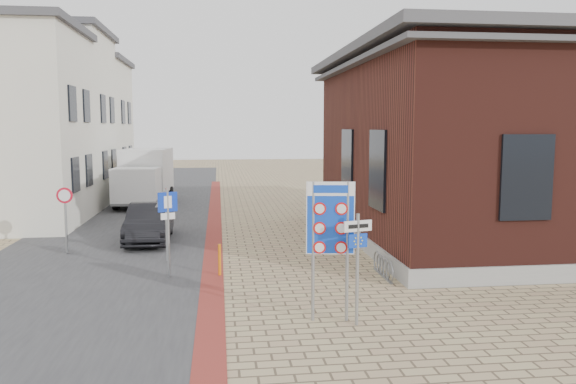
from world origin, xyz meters
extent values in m
plane|color=tan|center=(0.00, 0.00, 0.00)|extent=(120.00, 120.00, 0.00)
cube|color=#38383A|center=(-5.50, 15.00, 0.01)|extent=(7.00, 60.00, 0.02)
cube|color=maroon|center=(-2.00, 10.00, 0.01)|extent=(0.60, 40.00, 0.02)
cube|color=gray|center=(9.00, 7.00, 0.25)|extent=(12.15, 12.15, 0.50)
cube|color=#481D17|center=(9.00, 7.00, 3.50)|extent=(12.00, 12.00, 6.00)
cube|color=#45454A|center=(9.00, 7.00, 6.65)|extent=(13.00, 13.00, 0.30)
cube|color=#45454A|center=(9.00, 7.00, 6.25)|extent=(12.70, 12.70, 0.15)
cube|color=black|center=(2.98, 4.00, 2.80)|extent=(0.12, 1.60, 2.40)
cube|color=black|center=(2.98, 8.00, 2.80)|extent=(0.12, 1.60, 2.40)
cube|color=black|center=(6.00, 0.98, 2.80)|extent=(1.40, 0.12, 2.20)
cube|color=black|center=(-7.48, 10.80, 2.20)|extent=(0.10, 1.10, 1.40)
cube|color=black|center=(-7.48, 13.20, 2.20)|extent=(0.10, 1.10, 1.40)
cube|color=black|center=(-7.48, 10.80, 5.00)|extent=(0.10, 1.10, 1.40)
cube|color=black|center=(-7.48, 13.20, 5.00)|extent=(0.10, 1.10, 1.40)
cube|color=silver|center=(-11.00, 18.00, 4.40)|extent=(7.00, 6.00, 8.80)
cube|color=#45454A|center=(-11.00, 18.00, 8.95)|extent=(7.40, 6.40, 0.30)
cube|color=black|center=(-7.48, 16.80, 2.20)|extent=(0.10, 1.10, 1.40)
cube|color=black|center=(-7.48, 19.20, 2.20)|extent=(0.10, 1.10, 1.40)
cube|color=black|center=(-7.48, 16.80, 5.00)|extent=(0.10, 1.10, 1.40)
cube|color=black|center=(-7.48, 19.20, 5.00)|extent=(0.10, 1.10, 1.40)
cube|color=silver|center=(-11.00, 24.00, 4.00)|extent=(7.00, 6.00, 8.00)
cube|color=#45454A|center=(-11.00, 24.00, 8.15)|extent=(7.40, 6.40, 0.30)
cube|color=black|center=(-7.48, 22.80, 2.20)|extent=(0.10, 1.10, 1.40)
cube|color=black|center=(-7.48, 25.20, 2.20)|extent=(0.10, 1.10, 1.40)
cube|color=black|center=(-7.48, 22.80, 5.00)|extent=(0.10, 1.10, 1.40)
cube|color=black|center=(-7.48, 25.20, 5.00)|extent=(0.10, 1.10, 1.40)
torus|color=slate|center=(2.65, 1.60, 0.28)|extent=(0.04, 0.60, 0.60)
torus|color=slate|center=(2.65, 1.90, 0.28)|extent=(0.04, 0.60, 0.60)
torus|color=slate|center=(2.65, 2.20, 0.28)|extent=(0.04, 0.60, 0.60)
torus|color=slate|center=(2.65, 2.50, 0.28)|extent=(0.04, 0.60, 0.60)
torus|color=slate|center=(2.65, 2.80, 0.28)|extent=(0.04, 0.60, 0.60)
cube|color=slate|center=(2.65, 2.20, 0.02)|extent=(0.08, 1.60, 0.04)
imported|color=black|center=(-4.28, 7.89, 0.68)|extent=(1.47, 4.12, 1.35)
cube|color=slate|center=(-5.67, 17.55, 0.46)|extent=(2.52, 5.68, 0.26)
cube|color=white|center=(-5.80, 15.60, 1.28)|extent=(2.27, 1.89, 1.64)
cube|color=black|center=(-5.85, 14.83, 1.59)|extent=(1.95, 0.21, 0.82)
cube|color=white|center=(-5.61, 18.47, 1.80)|extent=(2.50, 3.84, 2.26)
cylinder|color=black|center=(-6.85, 15.98, 0.41)|extent=(0.31, 0.84, 0.82)
cylinder|color=black|center=(-4.70, 15.84, 0.41)|extent=(0.31, 0.84, 0.82)
cylinder|color=black|center=(-6.64, 19.26, 0.41)|extent=(0.31, 0.84, 0.82)
cylinder|color=black|center=(-4.48, 19.12, 0.41)|extent=(0.31, 0.84, 0.82)
cylinder|color=gray|center=(0.15, -1.04, 1.48)|extent=(0.07, 0.07, 2.96)
cylinder|color=gray|center=(0.85, -1.14, 1.48)|extent=(0.07, 0.07, 2.96)
cube|color=white|center=(0.50, -1.09, 2.19)|extent=(1.01, 0.19, 1.52)
cube|color=#103FC2|center=(0.50, -1.09, 2.19)|extent=(0.97, 0.19, 1.48)
cube|color=white|center=(0.50, -1.09, 2.81)|extent=(0.97, 0.19, 0.29)
cylinder|color=gray|center=(1.00, -1.43, 1.17)|extent=(0.07, 0.07, 2.33)
cube|color=silver|center=(1.00, -1.43, 2.08)|extent=(0.62, 0.20, 0.22)
cube|color=#0F38B7|center=(1.00, -1.43, 1.77)|extent=(0.42, 0.15, 0.28)
cylinder|color=gray|center=(-3.17, 2.83, 1.21)|extent=(0.07, 0.07, 2.42)
cube|color=#0E30B1|center=(-3.17, 2.83, 2.08)|extent=(0.51, 0.24, 0.53)
cube|color=white|center=(-3.17, 2.83, 1.69)|extent=(0.37, 0.19, 0.17)
cylinder|color=gray|center=(-3.38, 4.72, 1.07)|extent=(0.07, 0.07, 2.14)
cylinder|color=gray|center=(-6.69, 6.15, 1.08)|extent=(0.07, 0.07, 2.16)
cylinder|color=red|center=(-6.69, 6.15, 1.91)|extent=(0.51, 0.04, 0.51)
cylinder|color=orange|center=(-1.80, 2.80, 0.45)|extent=(0.11, 0.11, 0.89)
camera|label=1|loc=(-1.80, -12.40, 4.07)|focal=35.00mm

